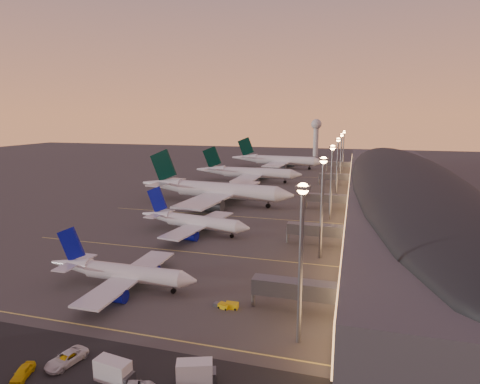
% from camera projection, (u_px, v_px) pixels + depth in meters
% --- Properties ---
extents(ground, '(700.00, 700.00, 0.00)m').
position_uv_depth(ground, '(189.00, 245.00, 111.72)').
color(ground, '#3C3937').
extents(airliner_narrow_south, '(34.25, 30.45, 12.29)m').
position_uv_depth(airliner_narrow_south, '(121.00, 272.00, 84.34)').
color(airliner_narrow_south, silver).
rests_on(airliner_narrow_south, ground).
extents(airliner_narrow_north, '(38.12, 34.38, 13.62)m').
position_uv_depth(airliner_narrow_north, '(193.00, 221.00, 123.43)').
color(airliner_narrow_north, silver).
rests_on(airliner_narrow_north, ground).
extents(airliner_wide_near, '(67.85, 62.10, 21.70)m').
position_uv_depth(airliner_wide_near, '(214.00, 190.00, 164.20)').
color(airliner_wide_near, silver).
rests_on(airliner_wide_near, ground).
extents(airliner_wide_mid, '(59.25, 53.75, 19.02)m').
position_uv_depth(airliner_wide_mid, '(248.00, 173.00, 218.24)').
color(airliner_wide_mid, silver).
rests_on(airliner_wide_mid, ground).
extents(airliner_wide_far, '(65.04, 59.41, 20.80)m').
position_uv_depth(airliner_wide_far, '(277.00, 160.00, 274.50)').
color(airliner_wide_far, silver).
rests_on(airliner_wide_far, ground).
extents(terminal_building, '(56.35, 255.00, 17.46)m').
position_uv_depth(terminal_building, '(401.00, 183.00, 161.83)').
color(terminal_building, '#47474B').
rests_on(terminal_building, ground).
extents(light_masts, '(2.20, 217.20, 25.90)m').
position_uv_depth(light_masts, '(335.00, 161.00, 160.08)').
color(light_masts, slate).
rests_on(light_masts, ground).
extents(radar_tower, '(9.00, 9.00, 32.50)m').
position_uv_depth(radar_tower, '(316.00, 131.00, 350.42)').
color(radar_tower, silver).
rests_on(radar_tower, ground).
extents(service_lane, '(260.00, 16.00, 0.01)m').
position_uv_depth(service_lane, '(38.00, 363.00, 58.83)').
color(service_lane, black).
rests_on(service_lane, ground).
extents(lane_markings, '(90.00, 180.36, 0.00)m').
position_uv_depth(lane_markings, '(231.00, 213.00, 149.49)').
color(lane_markings, '#D8C659').
rests_on(lane_markings, ground).
extents(baggage_tug_a, '(3.37, 2.04, 0.94)m').
position_uv_depth(baggage_tug_a, '(222.00, 305.00, 75.56)').
color(baggage_tug_a, yellow).
rests_on(baggage_tug_a, ground).
extents(baggage_tug_b, '(3.65, 1.66, 1.08)m').
position_uv_depth(baggage_tug_b, '(229.00, 305.00, 75.46)').
color(baggage_tug_b, yellow).
rests_on(baggage_tug_b, ground).
extents(catering_truck_a, '(5.76, 2.87, 3.10)m').
position_uv_depth(catering_truck_a, '(115.00, 372.00, 54.44)').
color(catering_truck_a, silver).
rests_on(catering_truck_a, ground).
extents(catering_truck_b, '(5.74, 3.73, 3.02)m').
position_uv_depth(catering_truck_b, '(197.00, 372.00, 54.41)').
color(catering_truck_b, silver).
rests_on(catering_truck_b, ground).
extents(service_van_c, '(4.22, 6.79, 1.75)m').
position_uv_depth(service_van_c, '(66.00, 359.00, 58.33)').
color(service_van_c, silver).
rests_on(service_van_c, ground).
extents(service_van_d, '(2.99, 4.98, 1.59)m').
position_uv_depth(service_van_d, '(66.00, 360.00, 58.19)').
color(service_van_d, yellow).
rests_on(service_van_d, ground).
extents(service_van_f, '(2.97, 4.81, 1.53)m').
position_uv_depth(service_van_f, '(23.00, 372.00, 55.39)').
color(service_van_f, yellow).
rests_on(service_van_f, ground).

